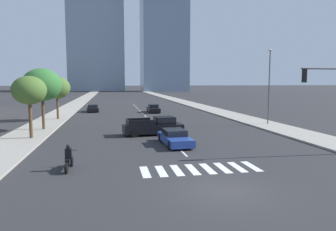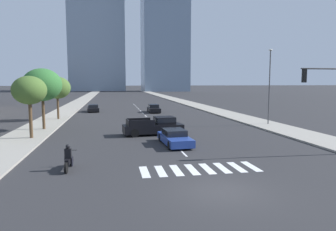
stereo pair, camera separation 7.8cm
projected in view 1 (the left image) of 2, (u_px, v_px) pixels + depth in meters
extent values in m
plane|color=#28282B|center=(223.00, 191.00, 14.10)|extent=(800.00, 800.00, 0.00)
cube|color=gray|center=(231.00, 115.00, 45.68)|extent=(4.00, 260.00, 0.15)
cube|color=gray|center=(53.00, 119.00, 41.13)|extent=(4.00, 260.00, 0.15)
cube|color=silver|center=(145.00, 172.00, 17.05)|extent=(0.45, 2.22, 0.01)
cube|color=silver|center=(161.00, 171.00, 17.21)|extent=(0.45, 2.22, 0.01)
cube|color=silver|center=(177.00, 170.00, 17.37)|extent=(0.45, 2.22, 0.01)
cube|color=silver|center=(192.00, 169.00, 17.54)|extent=(0.45, 2.22, 0.01)
cube|color=silver|center=(208.00, 169.00, 17.70)|extent=(0.45, 2.22, 0.01)
cube|color=silver|center=(223.00, 168.00, 17.87)|extent=(0.45, 2.22, 0.01)
cube|color=silver|center=(237.00, 167.00, 18.03)|extent=(0.45, 2.22, 0.01)
cube|color=silver|center=(252.00, 166.00, 18.19)|extent=(0.45, 2.22, 0.01)
cube|color=silver|center=(184.00, 153.00, 21.53)|extent=(0.14, 2.00, 0.01)
cube|color=silver|center=(172.00, 142.00, 25.44)|extent=(0.14, 2.00, 0.01)
cube|color=silver|center=(164.00, 134.00, 29.35)|extent=(0.14, 2.00, 0.01)
cube|color=silver|center=(158.00, 128.00, 33.26)|extent=(0.14, 2.00, 0.01)
cube|color=silver|center=(153.00, 123.00, 37.17)|extent=(0.14, 2.00, 0.01)
cube|color=silver|center=(149.00, 119.00, 41.07)|extent=(0.14, 2.00, 0.01)
cube|color=silver|center=(145.00, 116.00, 44.98)|extent=(0.14, 2.00, 0.01)
cube|color=silver|center=(143.00, 113.00, 48.89)|extent=(0.14, 2.00, 0.01)
cube|color=silver|center=(140.00, 111.00, 52.80)|extent=(0.14, 2.00, 0.01)
cube|color=silver|center=(138.00, 109.00, 56.71)|extent=(0.14, 2.00, 0.01)
cube|color=silver|center=(136.00, 107.00, 60.62)|extent=(0.14, 2.00, 0.01)
cube|color=silver|center=(135.00, 106.00, 64.53)|extent=(0.14, 2.00, 0.01)
cube|color=silver|center=(133.00, 104.00, 68.44)|extent=(0.14, 2.00, 0.01)
cylinder|color=black|center=(72.00, 161.00, 18.18)|extent=(0.16, 0.61, 0.60)
cylinder|color=black|center=(67.00, 168.00, 16.74)|extent=(0.16, 0.61, 0.60)
cube|color=black|center=(69.00, 161.00, 17.44)|extent=(0.30, 1.18, 0.32)
cylinder|color=#B2B2B7|center=(71.00, 157.00, 18.05)|extent=(0.08, 0.32, 0.67)
cylinder|color=black|center=(71.00, 150.00, 18.06)|extent=(0.70, 0.09, 0.04)
cube|color=black|center=(69.00, 154.00, 17.29)|extent=(0.38, 0.27, 0.55)
sphere|color=black|center=(68.00, 146.00, 17.25)|extent=(0.26, 0.26, 0.26)
cylinder|color=black|center=(66.00, 162.00, 17.42)|extent=(0.13, 0.13, 0.55)
cylinder|color=black|center=(72.00, 161.00, 17.46)|extent=(0.13, 0.13, 0.55)
cube|color=black|center=(153.00, 128.00, 28.96)|extent=(5.71, 2.44, 0.75)
cube|color=black|center=(164.00, 120.00, 29.18)|extent=(1.94, 1.93, 0.70)
cube|color=black|center=(164.00, 120.00, 29.17)|extent=(1.96, 1.97, 0.39)
cube|color=black|center=(138.00, 121.00, 29.44)|extent=(2.33, 0.30, 0.55)
cube|color=black|center=(142.00, 123.00, 27.67)|extent=(2.33, 0.30, 0.55)
cube|color=black|center=(128.00, 123.00, 28.24)|extent=(0.25, 1.85, 0.55)
cylinder|color=black|center=(170.00, 129.00, 30.32)|extent=(0.78, 0.33, 0.76)
cylinder|color=black|center=(175.00, 131.00, 28.68)|extent=(0.78, 0.33, 0.76)
cylinder|color=black|center=(132.00, 130.00, 29.29)|extent=(0.78, 0.33, 0.76)
cylinder|color=black|center=(135.00, 133.00, 27.65)|extent=(0.78, 0.33, 0.76)
cube|color=black|center=(92.00, 109.00, 51.40)|extent=(2.21, 4.68, 0.56)
cube|color=black|center=(92.00, 106.00, 51.13)|extent=(1.75, 2.18, 0.49)
cylinder|color=black|center=(87.00, 109.00, 52.66)|extent=(0.28, 0.66, 0.64)
cylinder|color=black|center=(97.00, 109.00, 53.10)|extent=(0.28, 0.66, 0.64)
cylinder|color=black|center=(88.00, 111.00, 49.73)|extent=(0.28, 0.66, 0.64)
cylinder|color=black|center=(98.00, 110.00, 50.17)|extent=(0.28, 0.66, 0.64)
cube|color=navy|center=(175.00, 139.00, 24.39)|extent=(2.09, 4.88, 0.57)
cube|color=black|center=(174.00, 132.00, 24.57)|extent=(1.72, 2.24, 0.47)
cylinder|color=black|center=(191.00, 144.00, 23.03)|extent=(0.26, 0.65, 0.64)
cylinder|color=black|center=(170.00, 145.00, 22.64)|extent=(0.26, 0.65, 0.64)
cylinder|color=black|center=(179.00, 137.00, 26.17)|extent=(0.26, 0.65, 0.64)
cylinder|color=black|center=(160.00, 138.00, 25.78)|extent=(0.26, 0.65, 0.64)
cube|color=black|center=(153.00, 110.00, 50.23)|extent=(1.76, 4.73, 0.61)
cube|color=black|center=(153.00, 106.00, 50.40)|extent=(1.54, 2.13, 0.54)
cylinder|color=black|center=(160.00, 111.00, 48.81)|extent=(0.23, 0.64, 0.64)
cylinder|color=black|center=(150.00, 111.00, 48.54)|extent=(0.23, 0.64, 0.64)
cylinder|color=black|center=(157.00, 109.00, 51.95)|extent=(0.23, 0.64, 0.64)
cylinder|color=black|center=(148.00, 110.00, 51.68)|extent=(0.23, 0.64, 0.64)
cylinder|color=#333335|center=(331.00, 69.00, 20.39)|extent=(4.38, 0.10, 0.10)
cube|color=black|center=(304.00, 76.00, 20.08)|extent=(0.20, 0.28, 0.90)
sphere|color=red|center=(305.00, 71.00, 20.05)|extent=(0.18, 0.18, 0.18)
sphere|color=orange|center=(304.00, 76.00, 20.08)|extent=(0.18, 0.18, 0.18)
sphere|color=green|center=(304.00, 80.00, 20.12)|extent=(0.18, 0.18, 0.18)
cylinder|color=#3F3F42|center=(269.00, 88.00, 35.14)|extent=(0.12, 0.12, 8.26)
ellipsoid|color=beige|center=(270.00, 50.00, 34.68)|extent=(0.50, 0.24, 0.20)
cylinder|color=#4C3823|center=(31.00, 121.00, 26.44)|extent=(0.28, 0.28, 2.95)
ellipsoid|color=#426028|center=(29.00, 90.00, 26.16)|extent=(2.85, 2.85, 2.42)
cylinder|color=#4C3823|center=(43.00, 115.00, 31.42)|extent=(0.28, 0.28, 2.96)
ellipsoid|color=#2D662D|center=(42.00, 85.00, 31.10)|extent=(3.86, 3.86, 3.28)
cylinder|color=#4C3823|center=(58.00, 109.00, 40.05)|extent=(0.28, 0.28, 2.70)
ellipsoid|color=#426028|center=(57.00, 88.00, 39.75)|extent=(3.35, 3.35, 2.85)
cube|color=#8C9EB2|center=(96.00, 5.00, 171.37)|extent=(29.85, 24.50, 94.85)
cube|color=slate|center=(164.00, 17.00, 161.65)|extent=(23.45, 20.22, 76.99)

